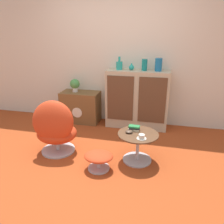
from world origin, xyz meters
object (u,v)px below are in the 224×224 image
Objects in this scene: coffee_table at (138,144)px; vase_inner_left at (132,67)px; tv_console at (81,107)px; teacup at (142,137)px; sideboard at (137,99)px; ottoman at (99,158)px; book_stack at (134,128)px; bowl at (129,131)px; potted_plant at (75,84)px; vase_leftmost at (119,65)px; vase_inner_right at (144,65)px; egg_chair at (55,128)px; vase_rightmost at (159,65)px.

vase_inner_left reaches higher than coffee_table.
teacup is (1.35, -1.33, 0.14)m from tv_console.
sideboard is 2.03× the size of coffee_table.
sideboard reaches higher than teacup.
ottoman is 0.69× the size of coffee_table.
book_stack is (0.10, -1.11, -0.09)m from sideboard.
potted_plant is at bearing 136.59° from bowl.
potted_plant is 1.75m from book_stack.
vase_inner_left reaches higher than potted_plant.
tv_console is 1.67m from bowl.
bowl is (1.17, -1.20, 0.13)m from tv_console.
sideboard is 6.84× the size of book_stack.
vase_inner_left is at bearing 103.60° from coffee_table.
vase_leftmost is at bearing 0.76° from potted_plant.
tv_console is 7.26× the size of bowl.
vase_inner_right is 1.93× the size of bowl.
sideboard is 1.21m from bowl.
teacup is at bearing 18.81° from ottoman.
vase_inner_left is at bearing 0.69° from tv_console.
egg_chair is 3.71× the size of vase_leftmost.
vase_inner_right is 0.24m from vase_rightmost.
ottoman is at bearing -61.60° from tv_console.
ottoman is 3.04× the size of teacup.
tv_console is 1.90m from teacup.
book_stack is at bearing -84.83° from sideboard.
sideboard is at bearing 0.42° from tv_console.
vase_leftmost reaches higher than tv_console.
bowl is (-0.06, -0.09, -0.02)m from book_stack.
vase_inner_left is 1.55m from teacup.
egg_chair reaches higher than teacup.
vase_rightmost is 2.16× the size of bowl.
vase_leftmost is 1.95× the size of vase_inner_left.
potted_plant is at bearing 137.38° from teacup.
bowl is at bearing -104.07° from vase_rightmost.
vase_inner_right reaches higher than egg_chair.
coffee_table is 2.44× the size of vase_leftmost.
tv_console is at bearing 118.40° from ottoman.
teacup is (0.58, -1.35, -0.71)m from vase_leftmost.
vase_inner_right is (0.45, 0.00, 0.02)m from vase_leftmost.
vase_inner_left is at bearing 101.35° from book_stack.
sideboard is at bearing 50.68° from egg_chair.
vase_inner_left is (0.22, 0.00, -0.03)m from vase_leftmost.
potted_plant is at bearing -179.24° from vase_leftmost.
teacup is at bearing -3.51° from egg_chair.
book_stack is at bearing 7.82° from egg_chair.
ottoman is (0.73, -0.26, -0.24)m from egg_chair.
potted_plant is (-1.57, -0.01, -0.43)m from vase_rightmost.
vase_rightmost is at bearing 0.42° from potted_plant.
potted_plant is at bearing 121.20° from ottoman.
book_stack is (-0.13, 0.23, 0.01)m from teacup.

